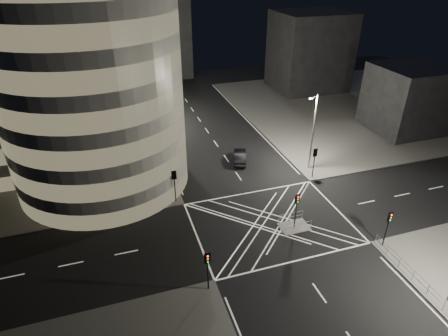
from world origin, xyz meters
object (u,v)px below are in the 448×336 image
object	(u,v)px
traffic_signal_island	(297,204)
traffic_signal_nr	(388,223)
traffic_signal_fl	(174,181)
street_lamp_left_far	(140,94)
traffic_signal_nl	(208,264)
street_lamp_left_near	(159,141)
sedan	(240,156)
central_island	(294,227)
traffic_signal_fr	(315,157)
street_lamp_right_far	(313,130)

from	to	relation	value
traffic_signal_island	traffic_signal_nr	bearing A→B (deg)	-37.93
traffic_signal_fl	street_lamp_left_far	distance (m)	23.36
traffic_signal_nl	traffic_signal_island	world-z (taller)	same
traffic_signal_island	street_lamp_left_far	bearing A→B (deg)	109.95
traffic_signal_island	traffic_signal_fl	bearing A→B (deg)	142.46
street_lamp_left_far	street_lamp_left_near	bearing A→B (deg)	-90.00
traffic_signal_island	street_lamp_left_far	xyz separation A→B (m)	(-11.44, 31.50, 2.63)
traffic_signal_nr	traffic_signal_island	bearing A→B (deg)	142.07
traffic_signal_nl	sedan	distance (m)	23.00
traffic_signal_nr	central_island	bearing A→B (deg)	142.07
traffic_signal_nr	traffic_signal_fl	bearing A→B (deg)	142.31
traffic_signal_fl	traffic_signal_nl	bearing A→B (deg)	-90.00
traffic_signal_nr	street_lamp_left_near	size ratio (longest dim) A/B	0.40
traffic_signal_island	sedan	bearing A→B (deg)	91.89
traffic_signal_island	street_lamp_left_far	world-z (taller)	street_lamp_left_far
traffic_signal_nr	street_lamp_left_far	xyz separation A→B (m)	(-18.24, 36.80, 2.63)
street_lamp_left_near	sedan	size ratio (longest dim) A/B	2.11
traffic_signal_fr	traffic_signal_nl	bearing A→B (deg)	-142.31
street_lamp_left_near	street_lamp_left_far	world-z (taller)	same
central_island	traffic_signal_fl	world-z (taller)	traffic_signal_fl
central_island	sedan	world-z (taller)	sedan
traffic_signal_fr	street_lamp_right_far	size ratio (longest dim) A/B	0.40
traffic_signal_nl	sedan	world-z (taller)	traffic_signal_nl
street_lamp_left_far	traffic_signal_fr	bearing A→B (deg)	-51.83
central_island	street_lamp_left_far	xyz separation A→B (m)	(-11.44, 31.50, 5.47)
traffic_signal_nl	sedan	bearing A→B (deg)	63.27
street_lamp_left_near	street_lamp_right_far	bearing A→B (deg)	-9.03
street_lamp_right_far	street_lamp_left_far	bearing A→B (deg)	131.94
street_lamp_left_far	traffic_signal_nr	bearing A→B (deg)	-63.64
traffic_signal_fl	sedan	bearing A→B (deg)	33.64
traffic_signal_nl	street_lamp_left_far	world-z (taller)	street_lamp_left_far
street_lamp_left_far	sedan	size ratio (longest dim) A/B	2.11
traffic_signal_nl	traffic_signal_fr	bearing A→B (deg)	37.69
sedan	street_lamp_right_far	bearing A→B (deg)	169.66
traffic_signal_nl	street_lamp_right_far	distance (m)	24.27
street_lamp_left_near	traffic_signal_fr	bearing A→B (deg)	-15.92
central_island	traffic_signal_nl	size ratio (longest dim) A/B	0.75
traffic_signal_nl	street_lamp_right_far	world-z (taller)	street_lamp_right_far
traffic_signal_island	street_lamp_left_near	size ratio (longest dim) A/B	0.40
traffic_signal_nl	street_lamp_left_near	xyz separation A→B (m)	(-0.64, 18.80, 2.63)
central_island	traffic_signal_island	size ratio (longest dim) A/B	0.75
central_island	street_lamp_left_far	world-z (taller)	street_lamp_left_far
central_island	traffic_signal_fl	size ratio (longest dim) A/B	0.75
traffic_signal_island	traffic_signal_fr	bearing A→B (deg)	50.67
street_lamp_left_far	street_lamp_right_far	xyz separation A→B (m)	(18.87, -21.00, 0.00)
street_lamp_right_far	sedan	distance (m)	10.36
street_lamp_left_far	sedan	xyz separation A→B (m)	(10.94, -16.35, -4.76)
central_island	traffic_signal_fr	size ratio (longest dim) A/B	0.75
traffic_signal_fr	street_lamp_left_far	xyz separation A→B (m)	(-18.24, 23.20, 2.63)
traffic_signal_island	sedan	xyz separation A→B (m)	(-0.50, 15.15, -2.13)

